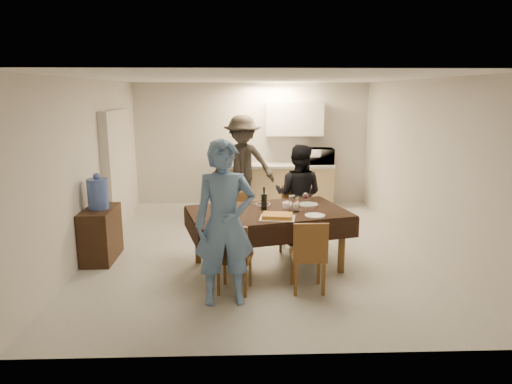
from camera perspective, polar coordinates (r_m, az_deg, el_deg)
floor at (r=7.25m, az=0.05°, el=-6.96°), size 5.00×6.00×0.02m
ceiling at (r=6.84m, az=0.05°, el=14.03°), size 5.00×6.00×0.02m
wall_back at (r=9.90m, az=-0.57°, el=6.01°), size 5.00×0.02×2.60m
wall_front at (r=4.00m, az=1.57°, el=-3.68°), size 5.00×0.02×2.60m
wall_left at (r=7.29m, az=-20.03°, el=2.92°), size 0.02×6.00×2.60m
wall_right at (r=7.45m, az=19.67°, el=3.14°), size 0.02×6.00×2.60m
stub_partition at (r=8.44m, az=-16.93°, el=2.63°), size 0.15×1.40×2.10m
kitchen_base_cabinet at (r=9.76m, az=3.01°, el=0.72°), size 2.20×0.60×0.86m
kitchen_worktop at (r=9.68m, az=3.04°, el=3.36°), size 2.24×0.64×0.05m
upper_cabinet at (r=9.74m, az=4.82°, el=9.11°), size 1.20×0.34×0.70m
dining_table at (r=6.24m, az=1.48°, el=-2.69°), size 2.35×1.72×0.82m
chair_near_left at (r=5.50m, az=-2.73°, el=-7.44°), size 0.48×0.48×0.48m
chair_near_right at (r=5.56m, az=6.67°, el=-7.14°), size 0.42×0.42×0.49m
chair_far_left at (r=6.93m, az=-2.58°, el=-3.23°), size 0.46×0.46×0.48m
chair_far_right at (r=6.96m, az=4.86°, el=-2.75°), size 0.53×0.53×0.52m
console at (r=7.03m, az=-18.81°, el=-5.01°), size 0.41×0.83×0.77m
water_jug at (r=6.88m, az=-19.16°, el=-0.22°), size 0.29×0.29×0.44m
wine_bottle at (r=6.23m, az=1.01°, el=-0.81°), size 0.08×0.08×0.32m
water_pitcher at (r=6.18m, az=4.76°, el=-1.47°), size 0.14×0.14×0.21m
savoury_tart at (r=5.86m, az=2.69°, el=-3.02°), size 0.49×0.40×0.06m
salad_bowl at (r=6.42m, az=4.07°, el=-1.62°), size 0.17×0.17×0.07m
mushroom_dish at (r=6.49m, az=0.90°, el=-1.58°), size 0.19×0.19×0.03m
wine_glass_a at (r=5.95m, az=-3.66°, el=-2.09°), size 0.09×0.09×0.20m
wine_glass_b at (r=6.50m, az=6.21°, el=-0.89°), size 0.09×0.09×0.20m
wine_glass_c at (r=6.49m, az=-0.43°, el=-0.88°), size 0.08×0.08×0.19m
plate_near_left at (r=5.93m, az=-4.14°, el=-3.07°), size 0.25×0.25×0.01m
plate_near_right at (r=6.00m, az=7.39°, el=-2.94°), size 0.27×0.27×0.02m
plate_far_left at (r=6.51m, az=-3.95°, el=-1.65°), size 0.25×0.25×0.01m
plate_far_right at (r=6.58m, az=6.56°, el=-1.55°), size 0.27×0.27×0.02m
microwave at (r=9.75m, az=7.88°, el=4.46°), size 0.60×0.40×0.33m
person_near at (r=5.17m, az=-3.91°, el=-3.95°), size 0.74×0.53×1.91m
person_far at (r=7.30m, az=5.31°, el=-0.33°), size 0.95×0.85×1.61m
person_kitchen at (r=9.18m, az=-1.70°, el=3.47°), size 1.27×0.73×1.96m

